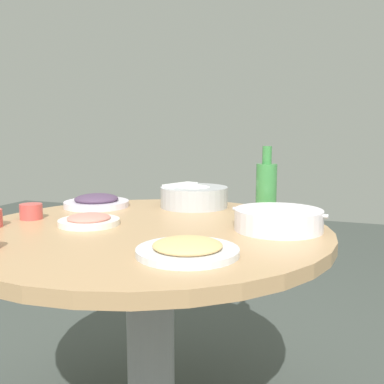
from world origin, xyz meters
name	(u,v)px	position (x,y,z in m)	size (l,w,h in m)	color
round_dining_table	(150,273)	(0.00, 0.00, 0.59)	(1.10, 1.10, 0.73)	#99999E
rice_bowl	(194,196)	(0.00, 0.39, 0.77)	(0.26, 0.26, 0.09)	#B2B5BA
soup_bowl	(278,220)	(0.38, 0.10, 0.76)	(0.29, 0.26, 0.06)	white
dish_noodles	(188,249)	(0.22, -0.25, 0.75)	(0.25, 0.25, 0.04)	silver
dish_eggplant	(97,202)	(-0.35, 0.26, 0.75)	(0.25, 0.25, 0.05)	silver
dish_shrimp	(89,220)	(-0.19, -0.04, 0.75)	(0.19, 0.19, 0.04)	white
green_bottle	(266,187)	(0.29, 0.34, 0.83)	(0.07, 0.07, 0.24)	#3B8440
tea_cup_near	(31,211)	(-0.42, -0.03, 0.76)	(0.07, 0.07, 0.05)	#CD4A46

